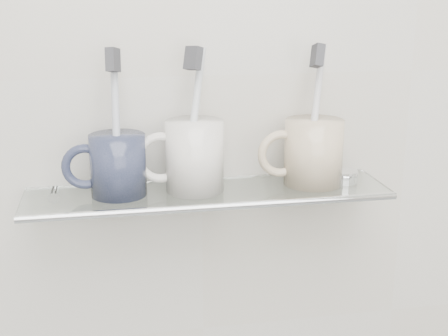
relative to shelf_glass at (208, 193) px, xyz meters
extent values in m
plane|color=beige|center=(0.00, 0.06, 0.15)|extent=(2.50, 0.00, 2.50)
cube|color=silver|center=(0.00, 0.00, 0.00)|extent=(0.50, 0.12, 0.01)
cylinder|color=silver|center=(0.00, -0.06, 0.00)|extent=(0.50, 0.01, 0.01)
cylinder|color=silver|center=(-0.21, 0.05, -0.01)|extent=(0.02, 0.03, 0.02)
cylinder|color=silver|center=(0.21, 0.05, -0.01)|extent=(0.02, 0.03, 0.02)
cylinder|color=#1A2137|center=(-0.12, 0.00, 0.05)|extent=(0.10, 0.10, 0.08)
torus|color=#1A2137|center=(-0.16, 0.00, 0.05)|extent=(0.06, 0.01, 0.06)
cylinder|color=#AEB5C6|center=(-0.12, 0.00, 0.10)|extent=(0.02, 0.05, 0.19)
cube|color=#35353A|center=(-0.12, 0.00, 0.19)|extent=(0.02, 0.03, 0.03)
cylinder|color=silver|center=(-0.02, 0.00, 0.05)|extent=(0.10, 0.10, 0.10)
torus|color=silver|center=(-0.06, 0.00, 0.05)|extent=(0.07, 0.01, 0.07)
cylinder|color=silver|center=(-0.02, 0.00, 0.10)|extent=(0.05, 0.06, 0.19)
cube|color=#35353A|center=(-0.02, 0.00, 0.19)|extent=(0.03, 0.03, 0.03)
cylinder|color=beige|center=(0.15, 0.00, 0.05)|extent=(0.08, 0.08, 0.09)
torus|color=beige|center=(0.10, 0.00, 0.05)|extent=(0.07, 0.01, 0.07)
cylinder|color=silver|center=(0.15, 0.00, 0.10)|extent=(0.04, 0.06, 0.18)
cube|color=#35353A|center=(0.15, 0.00, 0.19)|extent=(0.02, 0.03, 0.04)
cylinder|color=silver|center=(0.20, 0.00, 0.01)|extent=(0.04, 0.04, 0.02)
camera|label=1|loc=(-0.13, -0.81, 0.27)|focal=50.00mm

